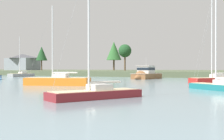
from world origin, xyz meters
TOP-DOWN VIEW (x-y plane):
  - far_shore_bank at (0.00, 88.36)m, footprint 226.05×56.95m
  - cruiser_wood at (-6.79, 50.82)m, footprint 4.14×10.20m
  - sailboat_orange at (-9.78, 25.20)m, footprint 8.65×4.59m
  - sailboat_teal at (9.95, 25.18)m, footprint 6.77×6.07m
  - sailboat_grey at (-41.15, 52.70)m, footprint 2.49×7.64m
  - sailboat_red at (8.01, 39.32)m, footprint 6.95×7.41m
  - sailboat_maroon at (2.42, 13.08)m, footprint 5.30×7.29m
  - shore_tree_far_left at (-22.82, 78.36)m, footprint 4.07×4.07m
  - shore_tree_left_mid at (-55.21, 78.15)m, footprint 4.10×4.10m
  - shore_tree_center_left at (-29.68, 84.87)m, footprint 5.15×5.15m
  - cottage_near_water at (-66.84, 81.14)m, footprint 11.63×8.90m

SIDE VIEW (x-z plane):
  - sailboat_maroon at x=2.42m, z-range -5.17..5.60m
  - sailboat_grey at x=-41.15m, z-range -5.19..5.66m
  - sailboat_teal at x=9.95m, z-range -5.36..5.84m
  - sailboat_orange at x=-9.78m, z-range -5.22..5.72m
  - sailboat_red at x=8.01m, z-range -6.19..6.72m
  - cruiser_wood at x=-6.79m, z-range -2.17..3.42m
  - far_shore_bank at x=0.00m, z-range 0.00..1.38m
  - cottage_near_water at x=-66.84m, z-range 1.47..7.67m
  - shore_tree_left_mid at x=-55.21m, z-range 3.10..11.64m
  - shore_tree_far_left at x=-22.82m, z-range 3.38..11.60m
  - shore_tree_center_left at x=-29.68m, z-range 3.12..12.98m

